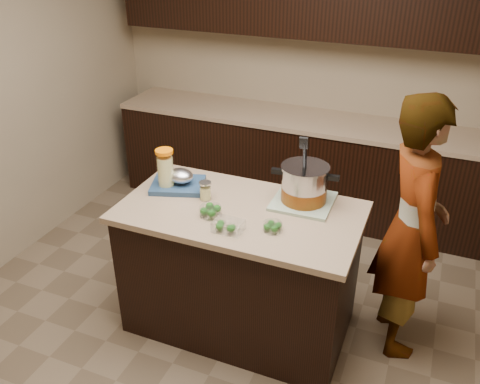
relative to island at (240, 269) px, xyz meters
The scene contains 13 objects.
ground_plane 0.45m from the island, ahead, with size 4.00×4.00×0.00m, color brown.
room_shell 1.26m from the island, ahead, with size 4.04×4.04×2.72m.
back_cabinets 1.81m from the island, 90.00° to the left, with size 3.60×0.63×2.33m.
island is the anchor object (origin of this frame).
dish_towel 0.61m from the island, 34.32° to the left, with size 0.36×0.36×0.02m, color #527A52.
stock_pot 0.69m from the island, 34.30° to the left, with size 0.41×0.33×0.42m.
lemonade_pitcher 0.79m from the island, behind, with size 0.13×0.13×0.27m.
mason_jar 0.56m from the island, behind, with size 0.09×0.09×0.13m.
broccoli_tub_left 0.51m from the island, 134.99° to the right, with size 0.16×0.16×0.06m.
broccoli_tub_right 0.56m from the island, 29.71° to the right, with size 0.13×0.13×0.05m.
broccoli_tub_rect 0.53m from the island, 83.18° to the right, with size 0.17×0.13×0.06m.
blue_tray 0.69m from the island, 166.88° to the left, with size 0.40×0.36×0.13m.
person 1.09m from the island, 15.70° to the left, with size 0.61×0.40×1.67m, color gray.
Camera 1 is at (1.01, -2.45, 2.45)m, focal length 38.00 mm.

